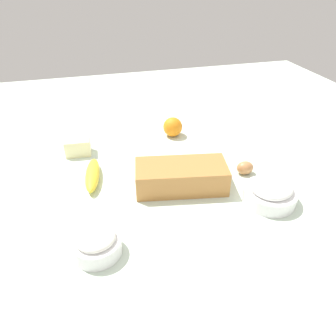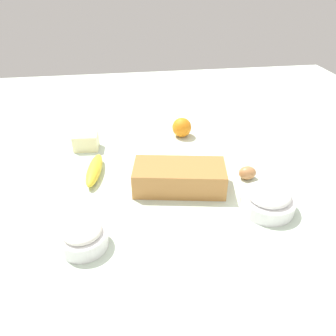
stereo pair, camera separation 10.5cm
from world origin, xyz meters
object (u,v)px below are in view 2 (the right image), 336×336
banana (94,170)px  butter_block (86,142)px  flour_bowl (83,236)px  loaf_pan (179,177)px  orange_fruit (182,127)px  egg_near_butter (247,173)px  sugar_bowl (268,199)px

banana → butter_block: bearing=101.6°
flour_bowl → loaf_pan: bearing=36.8°
orange_fruit → butter_block: 0.38m
flour_bowl → butter_block: (-0.03, 0.51, -0.00)m
loaf_pan → orange_fruit: 0.36m
loaf_pan → egg_near_butter: 0.23m
banana → orange_fruit: size_ratio=2.46×
flour_bowl → butter_block: flour_bowl is taller
loaf_pan → butter_block: (-0.30, 0.30, -0.01)m
egg_near_butter → sugar_bowl: bearing=-89.3°
sugar_bowl → orange_fruit: size_ratio=2.01×
loaf_pan → sugar_bowl: loaf_pan is taller
loaf_pan → egg_near_butter: (0.23, 0.02, -0.02)m
sugar_bowl → egg_near_butter: size_ratio=2.74×
flour_bowl → sugar_bowl: (0.51, 0.07, 0.00)m
loaf_pan → banana: loaf_pan is taller
butter_block → sugar_bowl: bearing=-39.2°
sugar_bowl → banana: bearing=153.3°
banana → butter_block: 0.19m
butter_block → banana: bearing=-78.4°
butter_block → egg_near_butter: size_ratio=1.59×
orange_fruit → flour_bowl: bearing=-122.2°
flour_bowl → egg_near_butter: 0.55m
orange_fruit → butter_block: (-0.38, -0.05, -0.01)m
loaf_pan → orange_fruit: loaf_pan is taller
loaf_pan → flour_bowl: bearing=-133.0°
sugar_bowl → orange_fruit: (-0.16, 0.49, 0.00)m
loaf_pan → banana: (-0.27, 0.11, -0.02)m
banana → egg_near_butter: (0.49, -0.09, 0.00)m
sugar_bowl → banana: (-0.50, 0.25, -0.01)m
sugar_bowl → banana: sugar_bowl is taller
loaf_pan → orange_fruit: bearing=88.5°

